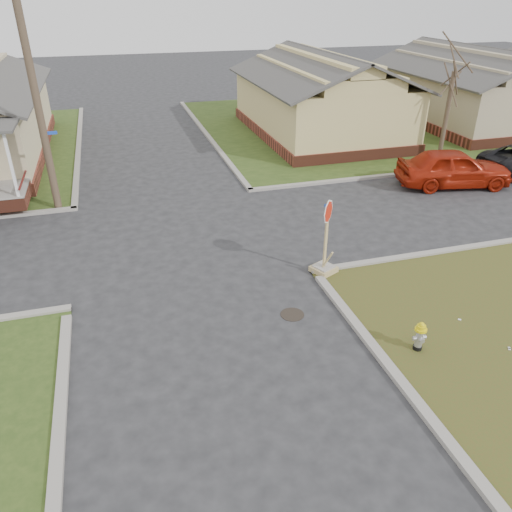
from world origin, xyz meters
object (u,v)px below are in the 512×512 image
object	(u,v)px
utility_pole	(34,86)
fire_hydrant	(420,335)
stop_sign	(325,257)
red_sedan	(454,168)

from	to	relation	value
utility_pole	fire_hydrant	xyz separation A→B (m)	(8.78, -11.66, -4.18)
utility_pole	stop_sign	bearing A→B (deg)	-43.17
stop_sign	red_sedan	distance (m)	10.00
utility_pole	fire_hydrant	world-z (taller)	utility_pole
stop_sign	utility_pole	bearing A→B (deg)	111.94
fire_hydrant	stop_sign	bearing A→B (deg)	105.98
fire_hydrant	stop_sign	distance (m)	4.14
fire_hydrant	red_sedan	xyz separation A→B (m)	(7.68, 9.52, 0.34)
stop_sign	red_sedan	world-z (taller)	stop_sign
utility_pole	fire_hydrant	size ratio (longest dim) A/B	11.52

